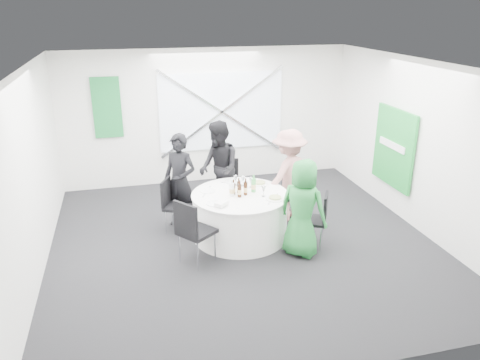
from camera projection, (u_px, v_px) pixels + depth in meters
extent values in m
plane|color=black|center=(243.00, 242.00, 7.56)|extent=(6.00, 6.00, 0.00)
plane|color=white|center=(243.00, 65.00, 6.57)|extent=(6.00, 6.00, 0.00)
plane|color=silver|center=(207.00, 116.00, 9.78)|extent=(6.00, 0.00, 6.00)
plane|color=silver|center=(325.00, 257.00, 4.34)|extent=(6.00, 0.00, 6.00)
plane|color=silver|center=(31.00, 177.00, 6.37)|extent=(0.00, 6.00, 6.00)
plane|color=silver|center=(418.00, 146.00, 7.75)|extent=(0.00, 6.00, 6.00)
cube|color=white|center=(221.00, 111.00, 9.78)|extent=(2.60, 0.03, 1.60)
cube|color=silver|center=(222.00, 112.00, 9.75)|extent=(2.63, 0.05, 1.84)
cube|color=silver|center=(222.00, 112.00, 9.75)|extent=(2.63, 0.05, 1.84)
cube|color=#16703A|center=(107.00, 108.00, 9.17)|extent=(0.55, 0.04, 1.20)
cube|color=#1A9032|center=(394.00, 148.00, 8.35)|extent=(0.05, 1.20, 1.40)
cylinder|color=white|center=(240.00, 216.00, 7.61)|extent=(1.52, 1.52, 0.74)
cylinder|color=white|center=(240.00, 195.00, 7.47)|extent=(1.56, 1.56, 0.02)
cube|color=black|center=(229.00, 188.00, 8.51)|extent=(0.46, 0.46, 0.05)
cube|color=black|center=(227.00, 171.00, 8.61)|extent=(0.41, 0.06, 0.46)
cylinder|color=silver|center=(237.00, 196.00, 8.79)|extent=(0.02, 0.02, 0.44)
cylinder|color=silver|center=(218.00, 197.00, 8.73)|extent=(0.02, 0.02, 0.44)
cylinder|color=silver|center=(240.00, 203.00, 8.47)|extent=(0.02, 0.02, 0.44)
cylinder|color=silver|center=(221.00, 205.00, 8.40)|extent=(0.02, 0.02, 0.44)
cube|color=black|center=(178.00, 207.00, 7.79)|extent=(0.55, 0.55, 0.05)
cube|color=black|center=(166.00, 192.00, 7.75)|extent=(0.21, 0.37, 0.44)
cylinder|color=silver|center=(173.00, 214.00, 8.06)|extent=(0.02, 0.02, 0.42)
cylinder|color=silver|center=(166.00, 222.00, 7.75)|extent=(0.02, 0.02, 0.42)
cylinder|color=silver|center=(191.00, 216.00, 7.99)|extent=(0.02, 0.02, 0.42)
cylinder|color=silver|center=(185.00, 224.00, 7.69)|extent=(0.02, 0.02, 0.42)
cube|color=black|center=(283.00, 197.00, 8.23)|extent=(0.54, 0.54, 0.05)
cube|color=black|center=(291.00, 181.00, 8.26)|extent=(0.21, 0.36, 0.43)
cylinder|color=silver|center=(295.00, 208.00, 8.30)|extent=(0.02, 0.02, 0.41)
cylinder|color=silver|center=(282.00, 203.00, 8.52)|extent=(0.02, 0.02, 0.41)
cylinder|color=silver|center=(283.00, 214.00, 8.09)|extent=(0.02, 0.02, 0.41)
cylinder|color=silver|center=(269.00, 208.00, 8.32)|extent=(0.02, 0.02, 0.41)
cube|color=black|center=(312.00, 220.00, 7.32)|extent=(0.54, 0.54, 0.05)
cube|color=black|center=(326.00, 208.00, 7.20)|extent=(0.21, 0.36, 0.43)
cylinder|color=silver|center=(321.00, 239.00, 7.22)|extent=(0.02, 0.02, 0.41)
cylinder|color=silver|center=(323.00, 230.00, 7.51)|extent=(0.02, 0.02, 0.41)
cylinder|color=silver|center=(300.00, 237.00, 7.29)|extent=(0.02, 0.02, 0.41)
cylinder|color=silver|center=(302.00, 228.00, 7.59)|extent=(0.02, 0.02, 0.41)
cube|color=black|center=(197.00, 232.00, 6.82)|extent=(0.64, 0.64, 0.05)
cube|color=black|center=(186.00, 220.00, 6.56)|extent=(0.30, 0.37, 0.49)
cylinder|color=silver|center=(180.00, 248.00, 6.88)|extent=(0.02, 0.02, 0.47)
cylinder|color=silver|center=(198.00, 256.00, 6.67)|extent=(0.02, 0.02, 0.47)
cylinder|color=silver|center=(197.00, 239.00, 7.15)|extent=(0.02, 0.02, 0.47)
cylinder|color=silver|center=(215.00, 246.00, 6.94)|extent=(0.02, 0.02, 0.47)
imported|color=black|center=(180.00, 181.00, 7.87)|extent=(0.71, 0.67, 1.63)
imported|color=black|center=(219.00, 168.00, 8.35)|extent=(0.55, 0.88, 1.71)
imported|color=tan|center=(289.00, 175.00, 8.14)|extent=(1.16, 0.91, 1.63)
imported|color=#227F36|center=(303.00, 208.00, 6.95)|extent=(0.87, 0.87, 1.52)
cylinder|color=white|center=(233.00, 181.00, 7.98)|extent=(0.28, 0.28, 0.01)
cylinder|color=white|center=(208.00, 191.00, 7.58)|extent=(0.25, 0.25, 0.01)
cylinder|color=white|center=(260.00, 183.00, 7.89)|extent=(0.29, 0.29, 0.01)
cylinder|color=#97A95B|center=(260.00, 182.00, 7.88)|extent=(0.19, 0.19, 0.02)
cylinder|color=white|center=(275.00, 199.00, 7.28)|extent=(0.29, 0.29, 0.01)
cylinder|color=#97A95B|center=(275.00, 197.00, 7.27)|extent=(0.19, 0.19, 0.02)
cylinder|color=white|center=(215.00, 203.00, 7.10)|extent=(0.26, 0.26, 0.01)
cube|color=white|center=(221.00, 203.00, 7.01)|extent=(0.24, 0.23, 0.06)
cylinder|color=#381A0A|center=(234.00, 189.00, 7.43)|extent=(0.06, 0.06, 0.19)
cylinder|color=#381A0A|center=(234.00, 182.00, 7.38)|extent=(0.02, 0.02, 0.06)
cylinder|color=tan|center=(234.00, 190.00, 7.44)|extent=(0.06, 0.06, 0.07)
cylinder|color=#381A0A|center=(239.00, 187.00, 7.50)|extent=(0.06, 0.06, 0.19)
cylinder|color=#381A0A|center=(239.00, 180.00, 7.45)|extent=(0.02, 0.02, 0.06)
cylinder|color=tan|center=(239.00, 188.00, 7.50)|extent=(0.06, 0.06, 0.07)
cylinder|color=#381A0A|center=(246.00, 189.00, 7.40)|extent=(0.06, 0.06, 0.22)
cylinder|color=#381A0A|center=(246.00, 180.00, 7.35)|extent=(0.02, 0.02, 0.06)
cylinder|color=tan|center=(246.00, 190.00, 7.41)|extent=(0.06, 0.06, 0.08)
cylinder|color=#381A0A|center=(240.00, 191.00, 7.32)|extent=(0.06, 0.06, 0.22)
cylinder|color=#381A0A|center=(240.00, 182.00, 7.27)|extent=(0.02, 0.02, 0.06)
cylinder|color=tan|center=(240.00, 192.00, 7.32)|extent=(0.06, 0.06, 0.08)
cylinder|color=green|center=(254.00, 185.00, 7.52)|extent=(0.08, 0.08, 0.23)
cylinder|color=green|center=(254.00, 177.00, 7.47)|extent=(0.03, 0.03, 0.06)
cylinder|color=tan|center=(254.00, 187.00, 7.53)|extent=(0.08, 0.08, 0.08)
cylinder|color=white|center=(232.00, 190.00, 7.37)|extent=(0.08, 0.08, 0.21)
cylinder|color=white|center=(232.00, 182.00, 7.32)|extent=(0.03, 0.03, 0.06)
cylinder|color=tan|center=(232.00, 191.00, 7.37)|extent=(0.08, 0.08, 0.07)
cylinder|color=white|center=(236.00, 185.00, 7.83)|extent=(0.06, 0.06, 0.00)
cylinder|color=white|center=(236.00, 182.00, 7.82)|extent=(0.01, 0.01, 0.10)
cone|color=white|center=(236.00, 178.00, 7.79)|extent=(0.07, 0.07, 0.08)
cylinder|color=white|center=(243.00, 186.00, 7.81)|extent=(0.06, 0.06, 0.00)
cylinder|color=white|center=(243.00, 183.00, 7.79)|extent=(0.01, 0.01, 0.10)
cone|color=white|center=(243.00, 179.00, 7.76)|extent=(0.07, 0.07, 0.08)
cylinder|color=white|center=(251.00, 187.00, 7.75)|extent=(0.06, 0.06, 0.00)
cylinder|color=white|center=(251.00, 184.00, 7.73)|extent=(0.01, 0.01, 0.10)
cone|color=white|center=(251.00, 180.00, 7.70)|extent=(0.07, 0.07, 0.08)
cylinder|color=white|center=(263.00, 196.00, 7.38)|extent=(0.06, 0.06, 0.00)
cylinder|color=white|center=(264.00, 193.00, 7.36)|extent=(0.01, 0.01, 0.10)
cone|color=white|center=(264.00, 189.00, 7.34)|extent=(0.07, 0.07, 0.08)
cube|color=silver|center=(209.00, 188.00, 7.72)|extent=(0.08, 0.14, 0.01)
cube|color=silver|center=(204.00, 195.00, 7.41)|extent=(0.08, 0.14, 0.01)
cube|color=silver|center=(240.00, 181.00, 8.01)|extent=(0.15, 0.02, 0.01)
cube|color=silver|center=(225.00, 182.00, 7.96)|extent=(0.15, 0.03, 0.01)
cube|color=silver|center=(269.00, 203.00, 7.13)|extent=(0.10, 0.13, 0.01)
cube|color=silver|center=(276.00, 195.00, 7.41)|extent=(0.10, 0.13, 0.01)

